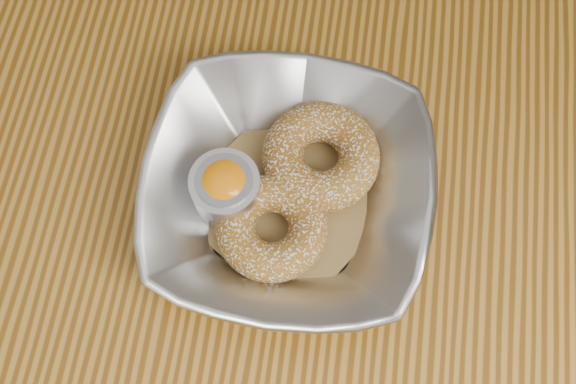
# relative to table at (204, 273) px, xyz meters

# --- Properties ---
(ground_plane) EXTENTS (4.00, 4.00, 0.00)m
(ground_plane) POSITION_rel_table_xyz_m (0.00, 0.00, -0.65)
(ground_plane) COLOR #565659
(ground_plane) RESTS_ON ground
(table) EXTENTS (1.20, 0.80, 0.75)m
(table) POSITION_rel_table_xyz_m (0.00, 0.00, 0.00)
(table) COLOR #8A5B1B
(table) RESTS_ON ground_plane
(serving_bowl) EXTENTS (0.23, 0.23, 0.06)m
(serving_bowl) POSITION_rel_table_xyz_m (0.08, 0.05, 0.13)
(serving_bowl) COLOR #B6B8BD
(serving_bowl) RESTS_ON table
(parchment) EXTENTS (0.20, 0.20, 0.00)m
(parchment) POSITION_rel_table_xyz_m (0.08, 0.05, 0.11)
(parchment) COLOR olive
(parchment) RESTS_ON table
(donut_back) EXTENTS (0.12, 0.12, 0.04)m
(donut_back) POSITION_rel_table_xyz_m (0.10, 0.08, 0.13)
(donut_back) COLOR #8E591A
(donut_back) RESTS_ON parchment
(donut_front) EXTENTS (0.11, 0.11, 0.03)m
(donut_front) POSITION_rel_table_xyz_m (0.07, 0.02, 0.12)
(donut_front) COLOR #8E591A
(donut_front) RESTS_ON parchment
(ramekin) EXTENTS (0.06, 0.06, 0.05)m
(ramekin) POSITION_rel_table_xyz_m (0.03, 0.04, 0.13)
(ramekin) COLOR #B6B8BD
(ramekin) RESTS_ON table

